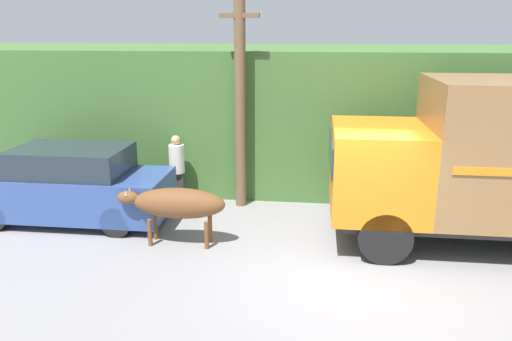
% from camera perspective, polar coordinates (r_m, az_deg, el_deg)
% --- Properties ---
extents(ground_plane, '(60.00, 60.00, 0.00)m').
position_cam_1_polar(ground_plane, '(9.38, 9.83, -11.15)').
color(ground_plane, gray).
extents(hillside_embankment, '(32.00, 6.37, 3.71)m').
position_cam_1_polar(hillside_embankment, '(15.31, 9.05, 6.79)').
color(hillside_embankment, '#426B33').
rests_on(hillside_embankment, ground_plane).
extents(building_backdrop, '(6.50, 2.70, 2.90)m').
position_cam_1_polar(building_backdrop, '(14.19, -9.09, 4.48)').
color(building_backdrop, '#B2BCAD').
rests_on(building_backdrop, ground_plane).
extents(cargo_truck, '(6.08, 2.50, 3.33)m').
position_cam_1_polar(cargo_truck, '(10.75, 26.27, 1.15)').
color(cargo_truck, '#2D2D2D').
rests_on(cargo_truck, ground_plane).
extents(brown_cow, '(2.22, 0.62, 1.18)m').
position_cam_1_polar(brown_cow, '(10.10, -9.04, -3.76)').
color(brown_cow, brown).
rests_on(brown_cow, ground_plane).
extents(parked_suv, '(4.48, 1.74, 1.71)m').
position_cam_1_polar(parked_suv, '(11.96, -20.51, -1.67)').
color(parked_suv, '#334C8C').
rests_on(parked_suv, ground_plane).
extents(pedestrian_on_hill, '(0.39, 0.39, 1.74)m').
position_cam_1_polar(pedestrian_on_hill, '(12.42, -9.01, 0.41)').
color(pedestrian_on_hill, '#38332D').
rests_on(pedestrian_on_hill, ground_plane).
extents(utility_pole, '(0.90, 0.26, 5.13)m').
position_cam_1_polar(utility_pole, '(11.84, -1.81, 8.30)').
color(utility_pole, brown).
rests_on(utility_pole, ground_plane).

